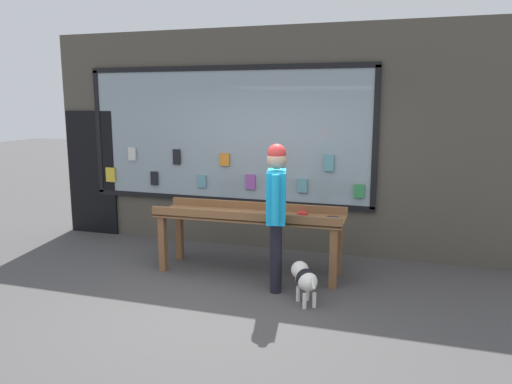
% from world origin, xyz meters
% --- Properties ---
extents(ground_plane, '(40.00, 40.00, 0.00)m').
position_xyz_m(ground_plane, '(0.00, 0.00, 0.00)').
color(ground_plane, '#474444').
extents(shopfront_facade, '(7.46, 0.29, 3.34)m').
position_xyz_m(shopfront_facade, '(-0.10, 2.39, 1.67)').
color(shopfront_facade, '#4C473D').
rests_on(shopfront_facade, ground_plane).
extents(display_table_main, '(2.51, 0.77, 0.90)m').
position_xyz_m(display_table_main, '(-0.00, 1.15, 0.72)').
color(display_table_main, brown).
rests_on(display_table_main, ground_plane).
extents(person_browsing, '(0.33, 0.68, 1.78)m').
position_xyz_m(person_browsing, '(0.50, 0.65, 1.06)').
color(person_browsing, black).
rests_on(person_browsing, ground_plane).
extents(small_dog, '(0.41, 0.51, 0.44)m').
position_xyz_m(small_dog, '(0.92, 0.36, 0.29)').
color(small_dog, white).
rests_on(small_dog, ground_plane).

